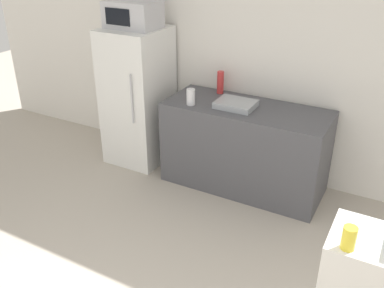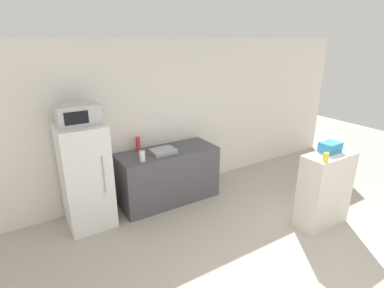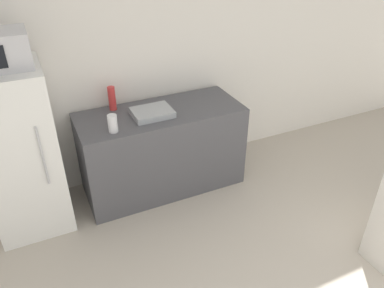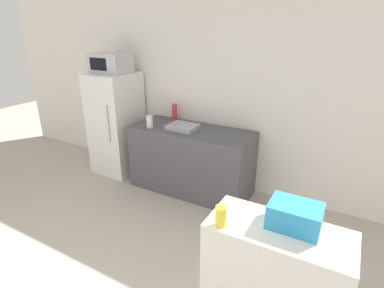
# 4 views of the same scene
# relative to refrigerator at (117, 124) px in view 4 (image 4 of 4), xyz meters

# --- Properties ---
(wall_back) EXTENTS (8.00, 0.06, 2.60)m
(wall_back) POSITION_rel_refrigerator_xyz_m (1.56, 0.39, 0.54)
(wall_back) COLOR white
(wall_back) RESTS_ON ground_plane
(refrigerator) EXTENTS (0.62, 0.68, 1.51)m
(refrigerator) POSITION_rel_refrigerator_xyz_m (0.00, 0.00, 0.00)
(refrigerator) COLOR white
(refrigerator) RESTS_ON ground_plane
(microwave) EXTENTS (0.53, 0.38, 0.27)m
(microwave) POSITION_rel_refrigerator_xyz_m (-0.00, -0.00, 0.89)
(microwave) COLOR #BCBCC1
(microwave) RESTS_ON refrigerator
(counter) EXTENTS (1.62, 0.67, 0.88)m
(counter) POSITION_rel_refrigerator_xyz_m (1.30, -0.00, -0.32)
(counter) COLOR #4C4C51
(counter) RESTS_ON ground_plane
(sink_basin) EXTENTS (0.37, 0.30, 0.06)m
(sink_basin) POSITION_rel_refrigerator_xyz_m (1.20, -0.05, 0.15)
(sink_basin) COLOR #9EA3A8
(sink_basin) RESTS_ON counter
(bottle_tall) EXTENTS (0.07, 0.07, 0.24)m
(bottle_tall) POSITION_rel_refrigerator_xyz_m (0.90, 0.23, 0.24)
(bottle_tall) COLOR red
(bottle_tall) RESTS_ON counter
(bottle_short) EXTENTS (0.08, 0.08, 0.16)m
(bottle_short) POSITION_rel_refrigerator_xyz_m (0.78, -0.20, 0.20)
(bottle_short) COLOR silver
(bottle_short) RESTS_ON counter
(basket) EXTENTS (0.28, 0.20, 0.14)m
(basket) POSITION_rel_refrigerator_xyz_m (2.93, -1.76, 0.42)
(basket) COLOR #2D8EC6
(basket) RESTS_ON shelf_cabinet
(jar) EXTENTS (0.07, 0.07, 0.12)m
(jar) POSITION_rel_refrigerator_xyz_m (2.57, -1.94, 0.41)
(jar) COLOR yellow
(jar) RESTS_ON shelf_cabinet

